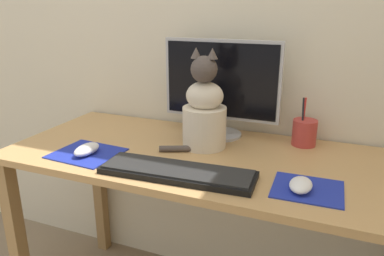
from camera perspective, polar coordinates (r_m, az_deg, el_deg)
The scene contains 10 objects.
wall_back at distance 1.53m, azimuth 7.62°, elevation 18.66°, with size 7.00×0.04×2.50m.
desk at distance 1.35m, azimuth 2.83°, elevation -8.18°, with size 1.45×0.61×0.74m.
monitor at distance 1.44m, azimuth 4.45°, elevation 6.42°, with size 0.46×0.17×0.38m.
keyboard at distance 1.15m, azimuth -2.25°, elevation -6.68°, with size 0.49×0.17×0.02m.
mousepad_left at distance 1.36m, azimuth -15.74°, elevation -3.73°, with size 0.23×0.21×0.00m.
mousepad_right at distance 1.12m, azimuth 17.19°, elevation -8.89°, with size 0.20×0.18×0.00m.
computer_mouse_left at distance 1.34m, azimuth -15.75°, elevation -3.15°, with size 0.06×0.11×0.03m.
computer_mouse_right at distance 1.10m, azimuth 16.25°, elevation -8.33°, with size 0.06×0.10×0.03m.
cat at distance 1.34m, azimuth 1.86°, elevation 2.52°, with size 0.22×0.21×0.36m.
pen_cup at distance 1.44m, azimuth 16.75°, elevation -0.64°, with size 0.09×0.09×0.18m.
Camera 1 is at (0.39, -1.14, 1.24)m, focal length 35.00 mm.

